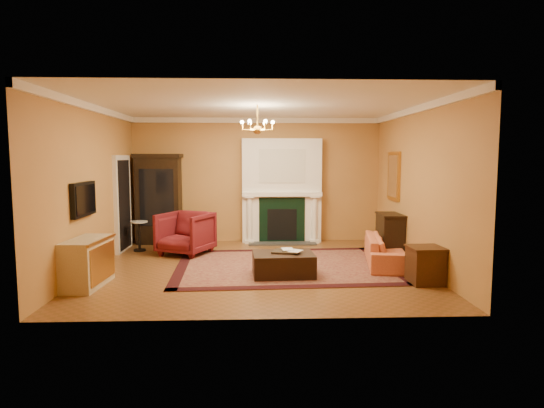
{
  "coord_description": "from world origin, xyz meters",
  "views": [
    {
      "loc": [
        -0.06,
        -8.36,
        2.05
      ],
      "look_at": [
        0.28,
        0.3,
        1.16
      ],
      "focal_mm": 30.0,
      "sensor_mm": 36.0,
      "label": 1
    }
  ],
  "objects": [
    {
      "name": "chandelier",
      "position": [
        -0.0,
        0.0,
        2.61
      ],
      "size": [
        0.63,
        0.55,
        0.53
      ],
      "color": "gold",
      "rests_on": "ceiling"
    },
    {
      "name": "wall_front",
      "position": [
        0.0,
        -2.76,
        1.5
      ],
      "size": [
        6.0,
        0.02,
        3.0
      ],
      "primitive_type": "cube",
      "color": "#BB8343",
      "rests_on": "floor"
    },
    {
      "name": "china_cabinet",
      "position": [
        -2.33,
        2.49,
        1.02
      ],
      "size": [
        1.04,
        0.5,
        2.04
      ],
      "primitive_type": "cube",
      "rotation": [
        0.0,
        0.0,
        -0.03
      ],
      "color": "black",
      "rests_on": "floor"
    },
    {
      "name": "oriental_rug",
      "position": [
        0.51,
        0.07,
        0.01
      ],
      "size": [
        4.21,
        3.23,
        0.02
      ],
      "primitive_type": "cube",
      "rotation": [
        0.0,
        0.0,
        0.04
      ],
      "color": "#4F101A",
      "rests_on": "floor"
    },
    {
      "name": "gilt_mirror",
      "position": [
        2.97,
        1.4,
        1.65
      ],
      "size": [
        0.06,
        0.76,
        1.05
      ],
      "color": "gold",
      "rests_on": "wall_right"
    },
    {
      "name": "doorway",
      "position": [
        -2.95,
        1.7,
        1.05
      ],
      "size": [
        0.08,
        1.05,
        2.1
      ],
      "color": "silver",
      "rests_on": "wall_left"
    },
    {
      "name": "crown_molding",
      "position": [
        0.0,
        0.96,
        2.94
      ],
      "size": [
        6.0,
        5.5,
        0.12
      ],
      "color": "white",
      "rests_on": "ceiling"
    },
    {
      "name": "topiary_right",
      "position": [
        1.3,
        2.53,
        1.49
      ],
      "size": [
        0.18,
        0.18,
        0.48
      ],
      "color": "gray",
      "rests_on": "fireplace"
    },
    {
      "name": "wall_back",
      "position": [
        0.0,
        2.76,
        1.5
      ],
      "size": [
        6.0,
        0.02,
        3.0
      ],
      "primitive_type": "cube",
      "color": "#BB8343",
      "rests_on": "floor"
    },
    {
      "name": "wall_left",
      "position": [
        -3.01,
        0.0,
        1.5
      ],
      "size": [
        0.02,
        5.5,
        3.0
      ],
      "primitive_type": "cube",
      "color": "#BB8343",
      "rests_on": "floor"
    },
    {
      "name": "wall_right",
      "position": [
        3.01,
        0.0,
        1.5
      ],
      "size": [
        0.02,
        5.5,
        3.0
      ],
      "primitive_type": "cube",
      "color": "#BB8343",
      "rests_on": "floor"
    },
    {
      "name": "ceiling",
      "position": [
        0.0,
        0.0,
        3.01
      ],
      "size": [
        6.0,
        5.5,
        0.02
      ],
      "primitive_type": "cube",
      "color": "white",
      "rests_on": "wall_back"
    },
    {
      "name": "commode",
      "position": [
        -2.73,
        -1.16,
        0.38
      ],
      "size": [
        0.56,
        1.06,
        0.77
      ],
      "primitive_type": "cube",
      "rotation": [
        0.0,
        0.0,
        -0.07
      ],
      "color": "#C2B58E",
      "rests_on": "floor"
    },
    {
      "name": "fireplace",
      "position": [
        0.6,
        2.57,
        1.19
      ],
      "size": [
        1.9,
        0.7,
        2.5
      ],
      "color": "white",
      "rests_on": "wall_back"
    },
    {
      "name": "wingback_armchair",
      "position": [
        -1.52,
        1.21,
        0.5
      ],
      "size": [
        1.26,
        1.23,
        0.99
      ],
      "primitive_type": "imported",
      "rotation": [
        0.0,
        0.0,
        -0.44
      ],
      "color": "maroon",
      "rests_on": "floor"
    },
    {
      "name": "coral_sofa",
      "position": [
        2.48,
        0.11,
        0.37
      ],
      "size": [
        0.89,
        1.96,
        0.74
      ],
      "primitive_type": "imported",
      "rotation": [
        0.0,
        0.0,
        1.39
      ],
      "color": "#DA6E45",
      "rests_on": "floor"
    },
    {
      "name": "leather_ottoman",
      "position": [
        0.44,
        -0.65,
        0.21
      ],
      "size": [
        1.08,
        0.81,
        0.39
      ],
      "primitive_type": "cube",
      "rotation": [
        0.0,
        0.0,
        0.05
      ],
      "color": "black",
      "rests_on": "oriental_rug"
    },
    {
      "name": "pedestal_table",
      "position": [
        -2.59,
        1.59,
        0.39
      ],
      "size": [
        0.37,
        0.37,
        0.66
      ],
      "color": "black",
      "rests_on": "floor"
    },
    {
      "name": "floor",
      "position": [
        0.0,
        0.0,
        -0.01
      ],
      "size": [
        6.0,
        5.5,
        0.02
      ],
      "primitive_type": "cube",
      "color": "brown",
      "rests_on": "ground"
    },
    {
      "name": "console_table",
      "position": [
        2.78,
        0.94,
        0.42
      ],
      "size": [
        0.46,
        0.78,
        0.85
      ],
      "primitive_type": "cube",
      "rotation": [
        0.0,
        0.0,
        -0.04
      ],
      "color": "black",
      "rests_on": "floor"
    },
    {
      "name": "tv_panel",
      "position": [
        -2.95,
        -0.6,
        1.35
      ],
      "size": [
        0.09,
        0.95,
        0.58
      ],
      "color": "black",
      "rests_on": "wall_left"
    },
    {
      "name": "book_b",
      "position": [
        0.56,
        -0.64,
        0.57
      ],
      "size": [
        0.17,
        0.11,
        0.26
      ],
      "primitive_type": "imported",
      "rotation": [
        0.0,
        0.0,
        -0.54
      ],
      "color": "gray",
      "rests_on": "ottoman_tray"
    },
    {
      "name": "ottoman_tray",
      "position": [
        0.48,
        -0.59,
        0.42
      ],
      "size": [
        0.52,
        0.45,
        0.03
      ],
      "primitive_type": "cube",
      "rotation": [
        0.0,
        0.0,
        -0.25
      ],
      "color": "black",
      "rests_on": "leather_ottoman"
    },
    {
      "name": "book_a",
      "position": [
        0.42,
        -0.57,
        0.57
      ],
      "size": [
        0.2,
        0.05,
        0.27
      ],
      "primitive_type": "imported",
      "rotation": [
        0.0,
        0.0,
        0.12
      ],
      "color": "gray",
      "rests_on": "ottoman_tray"
    },
    {
      "name": "end_table",
      "position": [
        2.72,
        -1.21,
        0.29
      ],
      "size": [
        0.52,
        0.52,
        0.58
      ],
      "primitive_type": "cube",
      "rotation": [
        0.0,
        0.0,
        0.04
      ],
      "color": "#3E1C10",
      "rests_on": "floor"
    },
    {
      "name": "topiary_left",
      "position": [
        -0.11,
        2.53,
        1.47
      ],
      "size": [
        0.16,
        0.16,
        0.44
      ],
      "color": "gray",
      "rests_on": "fireplace"
    }
  ]
}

